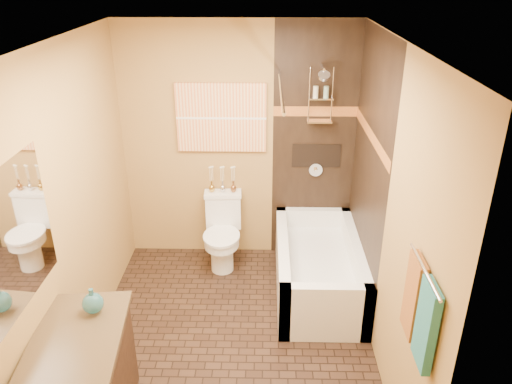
{
  "coord_description": "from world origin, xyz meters",
  "views": [
    {
      "loc": [
        0.28,
        -3.35,
        2.98
      ],
      "look_at": [
        0.2,
        0.4,
        1.24
      ],
      "focal_mm": 35.0,
      "sensor_mm": 36.0,
      "label": 1
    }
  ],
  "objects_px": {
    "bathtub": "(318,271)",
    "toilet": "(222,232)",
    "sunset_painting": "(221,118)",
    "vanity": "(84,384)"
  },
  "relations": [
    {
      "from": "toilet",
      "to": "vanity",
      "type": "height_order",
      "value": "vanity"
    },
    {
      "from": "toilet",
      "to": "vanity",
      "type": "distance_m",
      "value": 2.24
    },
    {
      "from": "bathtub",
      "to": "vanity",
      "type": "height_order",
      "value": "vanity"
    },
    {
      "from": "bathtub",
      "to": "toilet",
      "type": "bearing_deg",
      "value": 154.29
    },
    {
      "from": "sunset_painting",
      "to": "bathtub",
      "type": "xyz_separation_m",
      "value": [
        0.97,
        -0.73,
        -1.33
      ]
    },
    {
      "from": "sunset_painting",
      "to": "vanity",
      "type": "xyz_separation_m",
      "value": [
        -0.75,
        -2.37,
        -1.14
      ]
    },
    {
      "from": "bathtub",
      "to": "toilet",
      "type": "xyz_separation_m",
      "value": [
        -0.97,
        0.47,
        0.17
      ]
    },
    {
      "from": "bathtub",
      "to": "sunset_painting",
      "type": "bearing_deg",
      "value": 143.23
    },
    {
      "from": "bathtub",
      "to": "vanity",
      "type": "distance_m",
      "value": 2.39
    },
    {
      "from": "sunset_painting",
      "to": "toilet",
      "type": "distance_m",
      "value": 1.19
    }
  ]
}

